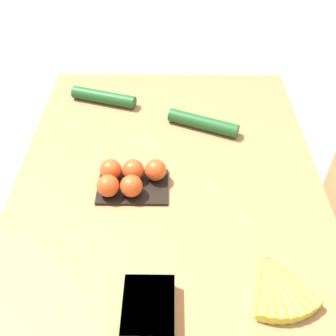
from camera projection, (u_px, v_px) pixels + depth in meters
name	position (u px, v px, depth m)	size (l,w,h in m)	color
ground_plane	(168.00, 289.00, 1.80)	(12.00, 12.00, 0.00)	#B7A88E
dining_table	(168.00, 193.00, 1.36)	(1.30, 1.00, 0.73)	#9E7044
banana_bunch	(280.00, 288.00, 0.98)	(0.17, 0.17, 0.03)	brown
tomato_pack	(129.00, 178.00, 1.23)	(0.15, 0.22, 0.08)	black
carrot_bag	(149.00, 308.00, 0.93)	(0.15, 0.12, 0.05)	orange
cucumber_near	(203.00, 123.00, 1.46)	(0.15, 0.27, 0.05)	#1E5123
cucumber_far	(104.00, 97.00, 1.59)	(0.13, 0.27, 0.05)	#1E5123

